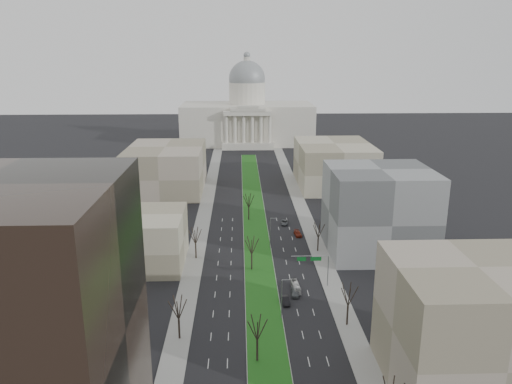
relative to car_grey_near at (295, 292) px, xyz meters
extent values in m
plane|color=black|center=(-7.78, 54.39, -0.78)|extent=(600.00, 600.00, 0.00)
cube|color=#999993|center=(-7.78, 53.39, -0.70)|extent=(8.00, 222.00, 0.15)
cube|color=#164C14|center=(-7.78, 53.39, -0.61)|extent=(7.70, 221.70, 0.06)
cube|color=gray|center=(-25.28, 29.39, -0.70)|extent=(5.00, 330.00, 0.15)
cube|color=gray|center=(9.72, 29.39, -0.70)|extent=(5.00, 330.00, 0.15)
cube|color=beige|center=(-7.78, 204.39, 11.22)|extent=(80.00, 40.00, 24.00)
cube|color=beige|center=(-7.78, 181.39, 1.22)|extent=(30.00, 6.00, 4.00)
cube|color=beige|center=(-7.78, 181.39, 20.22)|extent=(28.00, 5.00, 2.50)
cube|color=beige|center=(-7.78, 181.39, 22.22)|extent=(20.00, 5.00, 1.80)
cube|color=beige|center=(-7.78, 181.39, 23.82)|extent=(12.00, 5.00, 1.60)
cylinder|color=beige|center=(-7.78, 204.39, 29.22)|extent=(22.00, 22.00, 14.00)
sphere|color=gray|center=(-7.78, 204.39, 38.22)|extent=(22.00, 22.00, 22.00)
cylinder|color=beige|center=(-7.78, 204.39, 49.22)|extent=(4.00, 4.00, 4.00)
sphere|color=gray|center=(-7.78, 204.39, 52.22)|extent=(4.00, 4.00, 4.00)
cylinder|color=beige|center=(-20.28, 181.39, 11.22)|extent=(2.00, 2.00, 16.00)
cylinder|color=beige|center=(-15.28, 181.39, 11.22)|extent=(2.00, 2.00, 16.00)
cylinder|color=beige|center=(-10.28, 181.39, 11.22)|extent=(2.00, 2.00, 16.00)
cylinder|color=beige|center=(-5.28, 181.39, 11.22)|extent=(2.00, 2.00, 16.00)
cylinder|color=beige|center=(-0.28, 181.39, 11.22)|extent=(2.00, 2.00, 16.00)
cylinder|color=beige|center=(4.72, 181.39, 11.22)|extent=(2.00, 2.00, 16.00)
cube|color=gray|center=(-40.78, 19.39, 6.22)|extent=(26.00, 22.00, 14.00)
cube|color=gray|center=(25.22, -33.61, 10.22)|extent=(26.00, 24.00, 22.00)
cube|color=#5B5E60|center=(26.22, 26.39, 11.22)|extent=(28.00, 26.00, 24.00)
cube|color=gray|center=(-42.78, 94.39, 8.22)|extent=(30.00, 40.00, 18.00)
cube|color=gray|center=(27.22, 99.39, 8.22)|extent=(30.00, 40.00, 18.00)
cylinder|color=black|center=(-24.98, -17.61, 1.38)|extent=(0.40, 0.40, 4.32)
cylinder|color=black|center=(-24.98, 22.39, 1.33)|extent=(0.40, 0.40, 4.22)
cylinder|color=black|center=(9.42, -13.61, 1.43)|extent=(0.40, 0.40, 4.42)
cylinder|color=black|center=(9.42, 26.39, 1.24)|extent=(0.40, 0.40, 4.03)
cylinder|color=black|center=(-9.78, -25.61, 1.38)|extent=(0.40, 0.40, 4.32)
cylinder|color=black|center=(-9.78, 14.39, 1.38)|extent=(0.40, 0.40, 4.32)
cylinder|color=black|center=(-9.78, 54.39, 1.38)|extent=(0.40, 0.40, 4.32)
cylinder|color=gray|center=(-4.08, -10.61, 3.72)|extent=(0.20, 0.20, 9.00)
cylinder|color=gray|center=(-3.18, -10.61, 8.32)|extent=(1.80, 0.12, 0.12)
cylinder|color=gray|center=(-4.08, 29.39, 3.72)|extent=(0.20, 0.20, 9.00)
cylinder|color=gray|center=(-3.18, 29.39, 8.32)|extent=(1.80, 0.12, 0.12)
cylinder|color=gray|center=(8.42, 4.39, 3.22)|extent=(0.24, 0.24, 8.00)
cylinder|color=gray|center=(3.92, 4.39, 7.22)|extent=(9.00, 0.18, 0.18)
cube|color=#0C591E|center=(5.42, 4.47, 6.42)|extent=(2.60, 0.08, 1.00)
cube|color=#0C591E|center=(1.92, 4.47, 6.42)|extent=(2.20, 0.08, 1.00)
imported|color=#505458|center=(0.00, 0.00, 0.00)|extent=(2.13, 4.68, 1.56)
imported|color=black|center=(-2.58, -3.84, -0.05)|extent=(1.84, 4.52, 1.46)
imported|color=maroon|center=(5.14, 39.06, -0.08)|extent=(2.43, 4.98, 1.39)
imported|color=#4C4F54|center=(1.98, 49.75, -0.12)|extent=(2.75, 4.96, 1.31)
imported|color=silver|center=(0.47, 2.55, 0.11)|extent=(1.90, 6.44, 1.77)
camera|label=1|loc=(-12.69, -105.66, 54.35)|focal=35.00mm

